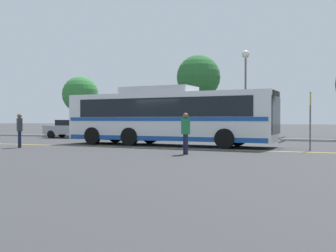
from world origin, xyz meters
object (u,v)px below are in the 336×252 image
object	(u,v)px
pedestrian_1	(20,128)
tree_1	(198,77)
parked_car_0	(70,129)
street_lamp	(246,71)
transit_bus	(168,116)
tree_0	(80,95)
bus_stop_sign	(310,114)
pedestrian_0	(186,131)
parked_car_1	(137,129)

from	to	relation	value
pedestrian_1	tree_1	world-z (taller)	tree_1
parked_car_0	street_lamp	xyz separation A→B (m)	(13.26, 2.74, 4.29)
transit_bus	parked_car_0	bearing A→B (deg)	-114.14
tree_0	transit_bus	bearing A→B (deg)	-38.88
pedestrian_1	street_lamp	distance (m)	16.36
parked_car_0	bus_stop_sign	xyz separation A→B (m)	(17.86, -6.85, 0.97)
pedestrian_1	street_lamp	world-z (taller)	street_lamp
transit_bus	pedestrian_0	xyz separation A→B (m)	(2.73, -5.14, -0.69)
parked_car_1	transit_bus	bearing A→B (deg)	38.02
pedestrian_0	pedestrian_1	world-z (taller)	pedestrian_1
bus_stop_sign	street_lamp	distance (m)	11.14
parked_car_0	pedestrian_1	xyz separation A→B (m)	(3.93, -10.09, 0.27)
transit_bus	pedestrian_1	bearing A→B (deg)	-50.89
pedestrian_1	tree_1	size ratio (longest dim) A/B	0.26
parked_car_0	tree_1	distance (m)	11.15
parked_car_0	pedestrian_0	bearing A→B (deg)	46.19
pedestrian_0	tree_1	world-z (taller)	tree_1
bus_stop_sign	transit_bus	bearing A→B (deg)	-94.59
parked_car_1	street_lamp	size ratio (longest dim) A/B	0.72
transit_bus	bus_stop_sign	xyz separation A→B (m)	(7.50, -1.20, 0.04)
tree_0	pedestrian_1	bearing A→B (deg)	-68.11
tree_1	pedestrian_1	bearing A→B (deg)	-108.56
parked_car_1	tree_0	world-z (taller)	tree_0
parked_car_0	parked_car_1	world-z (taller)	parked_car_1
transit_bus	parked_car_1	distance (m)	7.00
pedestrian_0	street_lamp	bearing A→B (deg)	-41.90
parked_car_1	tree_0	bearing A→B (deg)	-121.21
pedestrian_1	street_lamp	size ratio (longest dim) A/B	0.27
transit_bus	parked_car_0	distance (m)	11.83
parked_car_0	pedestrian_0	world-z (taller)	pedestrian_0
street_lamp	pedestrian_0	bearing A→B (deg)	-90.73
parked_car_1	pedestrian_0	bearing A→B (deg)	32.82
pedestrian_1	bus_stop_sign	size ratio (longest dim) A/B	0.64
transit_bus	tree_0	bearing A→B (deg)	-124.41
transit_bus	parked_car_1	xyz separation A→B (m)	(-4.41, 5.36, -0.90)
parked_car_0	street_lamp	distance (m)	14.20
pedestrian_0	pedestrian_1	bearing A→B (deg)	44.44
transit_bus	street_lamp	size ratio (longest dim) A/B	1.88
tree_1	parked_car_0	bearing A→B (deg)	-150.81
pedestrian_1	parked_car_0	bearing A→B (deg)	150.34
pedestrian_0	bus_stop_sign	xyz separation A→B (m)	(4.77, 3.94, 0.73)
transit_bus	bus_stop_sign	bearing A→B (deg)	85.41
pedestrian_1	tree_0	bearing A→B (deg)	150.92
pedestrian_1	tree_0	size ratio (longest dim) A/B	0.33
parked_car_0	pedestrian_0	size ratio (longest dim) A/B	2.38
tree_0	tree_1	distance (m)	10.90
parked_car_1	pedestrian_1	xyz separation A→B (m)	(-2.01, -9.79, 0.24)
transit_bus	pedestrian_0	world-z (taller)	transit_bus
parked_car_0	bus_stop_sign	world-z (taller)	bus_stop_sign
transit_bus	pedestrian_1	distance (m)	7.83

